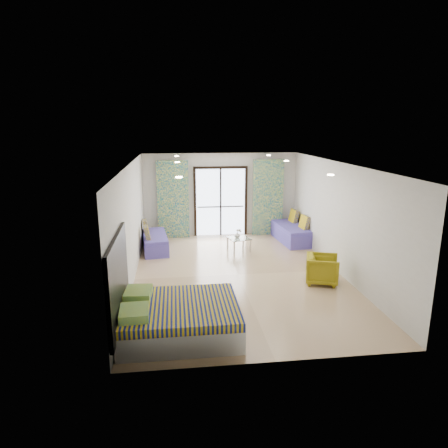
{
  "coord_description": "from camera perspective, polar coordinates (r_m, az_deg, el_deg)",
  "views": [
    {
      "loc": [
        -1.47,
        -9.09,
        3.56
      ],
      "look_at": [
        -0.28,
        0.56,
        1.15
      ],
      "focal_mm": 32.0,
      "sensor_mm": 36.0,
      "label": 1
    }
  ],
  "objects": [
    {
      "name": "wall_left",
      "position": [
        9.42,
        -13.11,
        -0.03
      ],
      "size": [
        0.01,
        7.5,
        2.7
      ],
      "primitive_type": null,
      "color": "silver",
      "rests_on": "ground"
    },
    {
      "name": "downlight_e",
      "position": [
        12.13,
        -6.79,
        9.61
      ],
      "size": [
        0.12,
        0.12,
        0.02
      ],
      "primitive_type": "cylinder",
      "color": "#FFE0B2",
      "rests_on": "ceiling"
    },
    {
      "name": "daybed_left",
      "position": [
        11.85,
        -9.89,
        -2.46
      ],
      "size": [
        0.84,
        1.77,
        0.84
      ],
      "rotation": [
        0.0,
        0.0,
        0.11
      ],
      "color": "#5348AC",
      "rests_on": "floor"
    },
    {
      "name": "downlight_a",
      "position": [
        7.15,
        -6.46,
        6.67
      ],
      "size": [
        0.12,
        0.12,
        0.02
      ],
      "primitive_type": "cylinder",
      "color": "#FFE0B2",
      "rests_on": "ceiling"
    },
    {
      "name": "switch_plate",
      "position": [
        8.11,
        -13.8,
        -4.54
      ],
      "size": [
        0.02,
        0.1,
        0.1
      ],
      "primitive_type": "cube",
      "color": "silver",
      "rests_on": "wall_left"
    },
    {
      "name": "wall_back",
      "position": [
        13.12,
        -0.51,
        4.22
      ],
      "size": [
        5.0,
        0.01,
        2.7
      ],
      "primitive_type": null,
      "color": "silver",
      "rests_on": "ground"
    },
    {
      "name": "curtain_right",
      "position": [
        13.22,
        6.29,
        3.77
      ],
      "size": [
        1.0,
        0.1,
        2.5
      ],
      "primitive_type": "cube",
      "color": "white",
      "rests_on": "floor"
    },
    {
      "name": "daybed_right",
      "position": [
        12.73,
        9.58,
        -1.19
      ],
      "size": [
        0.88,
        1.92,
        0.92
      ],
      "rotation": [
        0.0,
        0.0,
        0.09
      ],
      "color": "#5348AC",
      "rests_on": "floor"
    },
    {
      "name": "wall_right",
      "position": [
        10.17,
        16.14,
        0.8
      ],
      "size": [
        0.01,
        7.5,
        2.7
      ],
      "primitive_type": null,
      "color": "silver",
      "rests_on": "ground"
    },
    {
      "name": "balcony_door",
      "position": [
        13.1,
        -0.49,
        3.8
      ],
      "size": [
        1.76,
        0.08,
        2.28
      ],
      "color": "black",
      "rests_on": "floor"
    },
    {
      "name": "vase",
      "position": [
        11.58,
        1.91,
        -1.58
      ],
      "size": [
        0.2,
        0.21,
        0.17
      ],
      "primitive_type": "imported",
      "rotation": [
        0.0,
        0.0,
        0.19
      ],
      "color": "white",
      "rests_on": "coffee_table"
    },
    {
      "name": "downlight_f",
      "position": [
        12.46,
        6.39,
        9.74
      ],
      "size": [
        0.12,
        0.12,
        0.02
      ],
      "primitive_type": "cylinder",
      "color": "#FFE0B2",
      "rests_on": "ceiling"
    },
    {
      "name": "downlight_d",
      "position": [
        10.53,
        8.91,
        8.9
      ],
      "size": [
        0.12,
        0.12,
        0.02
      ],
      "primitive_type": "cylinder",
      "color": "#FFE0B2",
      "rests_on": "ceiling"
    },
    {
      "name": "ceiling",
      "position": [
        9.25,
        2.16,
        8.57
      ],
      "size": [
        5.0,
        7.5,
        0.01
      ],
      "primitive_type": null,
      "color": "silver",
      "rests_on": "ground"
    },
    {
      "name": "bed",
      "position": [
        7.18,
        -6.49,
        -13.24
      ],
      "size": [
        2.04,
        1.67,
        0.7
      ],
      "color": "silver",
      "rests_on": "floor"
    },
    {
      "name": "balcony_rail",
      "position": [
        13.17,
        -0.49,
        2.49
      ],
      "size": [
        1.52,
        0.03,
        0.04
      ],
      "primitive_type": "cube",
      "color": "#595451",
      "rests_on": "balcony_door"
    },
    {
      "name": "wall_front",
      "position": [
        5.97,
        7.82,
        -7.97
      ],
      "size": [
        5.0,
        0.01,
        2.7
      ],
      "primitive_type": null,
      "color": "silver",
      "rests_on": "ground"
    },
    {
      "name": "downlight_c",
      "position": [
        10.13,
        -6.69,
        8.78
      ],
      "size": [
        0.12,
        0.12,
        0.02
      ],
      "primitive_type": "cylinder",
      "color": "#FFE0B2",
      "rests_on": "ceiling"
    },
    {
      "name": "coffee_table",
      "position": [
        11.61,
        2.13,
        -2.2
      ],
      "size": [
        0.7,
        0.7,
        0.67
      ],
      "rotation": [
        0.0,
        0.0,
        0.25
      ],
      "color": "silver",
      "rests_on": "floor"
    },
    {
      "name": "armchair",
      "position": [
        9.53,
        13.87,
        -6.11
      ],
      "size": [
        0.85,
        0.88,
        0.73
      ],
      "primitive_type": "imported",
      "rotation": [
        0.0,
        0.0,
        1.25
      ],
      "color": "#9C8D14",
      "rests_on": "floor"
    },
    {
      "name": "downlight_b",
      "position": [
        7.71,
        14.99,
        6.8
      ],
      "size": [
        0.12,
        0.12,
        0.02
      ],
      "primitive_type": "cylinder",
      "color": "#FFE0B2",
      "rests_on": "ceiling"
    },
    {
      "name": "headboard",
      "position": [
        6.94,
        -14.88,
        -7.79
      ],
      "size": [
        0.06,
        2.1,
        1.5
      ],
      "primitive_type": "cube",
      "color": "black",
      "rests_on": "floor"
    },
    {
      "name": "floor",
      "position": [
        9.88,
        2.02,
        -7.22
      ],
      "size": [
        5.0,
        7.5,
        0.01
      ],
      "primitive_type": null,
      "color": "tan",
      "rests_on": "ground"
    },
    {
      "name": "curtain_left",
      "position": [
        12.87,
        -7.29,
        3.47
      ],
      "size": [
        1.0,
        0.1,
        2.5
      ],
      "primitive_type": "cube",
      "color": "white",
      "rests_on": "floor"
    }
  ]
}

